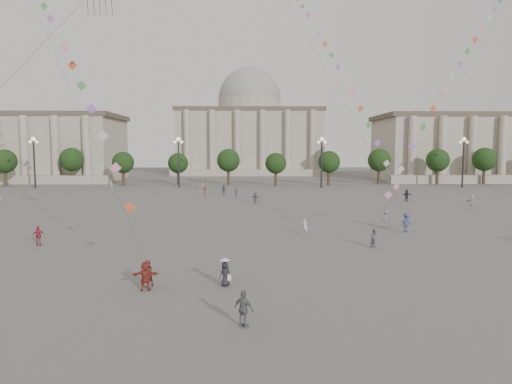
{
  "coord_description": "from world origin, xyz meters",
  "views": [
    {
      "loc": [
        -0.37,
        -25.73,
        8.07
      ],
      "look_at": [
        0.25,
        12.0,
        4.53
      ],
      "focal_mm": 32.0,
      "sensor_mm": 36.0,
      "label": 1
    }
  ],
  "objects": [
    {
      "name": "person_crowd_17",
      "position": [
        -7.67,
        50.7,
        0.92
      ],
      "size": [
        0.78,
        1.24,
        1.84
      ],
      "primitive_type": "imported",
      "rotation": [
        0.0,
        0.0,
        1.49
      ],
      "color": "maroon",
      "rests_on": "ground"
    },
    {
      "name": "kite_train_mid",
      "position": [
        6.52,
        43.41,
        29.81
      ],
      "size": [
        16.73,
        47.89,
        72.97
      ],
      "color": "#3F3F3F",
      "rests_on": "ground"
    },
    {
      "name": "person_crowd_16",
      "position": [
        -2.46,
        49.82,
        0.81
      ],
      "size": [
        0.97,
        0.45,
        1.61
      ],
      "primitive_type": "imported",
      "rotation": [
        0.0,
        0.0,
        6.22
      ],
      "color": "slate",
      "rests_on": "ground"
    },
    {
      "name": "person_crowd_12",
      "position": [
        0.63,
        42.29,
        0.82
      ],
      "size": [
        1.4,
        1.45,
        1.65
      ],
      "primitive_type": "imported",
      "rotation": [
        0.0,
        0.0,
        2.32
      ],
      "color": "slate",
      "rests_on": "ground"
    },
    {
      "name": "lamp_post_mid_east",
      "position": [
        15.0,
        70.0,
        7.35
      ],
      "size": [
        2.0,
        0.9,
        10.65
      ],
      "color": "#262628",
      "rests_on": "ground"
    },
    {
      "name": "kite_train_east",
      "position": [
        26.75,
        28.27,
        21.42
      ],
      "size": [
        31.3,
        31.48,
        58.09
      ],
      "color": "#3F3F3F",
      "rests_on": "ground"
    },
    {
      "name": "person_crowd_4",
      "position": [
        -9.77,
        66.75,
        0.9
      ],
      "size": [
        1.71,
        1.28,
        1.79
      ],
      "primitive_type": "imported",
      "rotation": [
        0.0,
        0.0,
        3.65
      ],
      "color": "beige",
      "rests_on": "ground"
    },
    {
      "name": "hall_central",
      "position": [
        0.0,
        129.22,
        14.23
      ],
      "size": [
        48.3,
        34.3,
        35.5
      ],
      "color": "#A09886",
      "rests_on": "ground"
    },
    {
      "name": "kite_flyer_1",
      "position": [
        15.04,
        18.01,
        0.95
      ],
      "size": [
        1.4,
        1.13,
        1.89
      ],
      "primitive_type": "imported",
      "rotation": [
        0.0,
        0.0,
        0.41
      ],
      "color": "navy",
      "rests_on": "ground"
    },
    {
      "name": "tourist_3",
      "position": [
        -0.6,
        -5.63,
        0.86
      ],
      "size": [
        1.07,
        0.9,
        1.71
      ],
      "primitive_type": "imported",
      "rotation": [
        0.0,
        0.0,
        2.56
      ],
      "color": "slate",
      "rests_on": "ground"
    },
    {
      "name": "person_crowd_13",
      "position": [
        4.97,
        16.98,
        0.75
      ],
      "size": [
        0.66,
        0.59,
        1.51
      ],
      "primitive_type": "imported",
      "rotation": [
        0.0,
        0.0,
        2.62
      ],
      "color": "silver",
      "rests_on": "ground"
    },
    {
      "name": "person_crowd_21",
      "position": [
        25.56,
        53.04,
        0.94
      ],
      "size": [
        0.75,
        0.82,
        1.89
      ],
      "primitive_type": "imported",
      "rotation": [
        0.0,
        0.0,
        4.14
      ],
      "color": "#7A7154",
      "rests_on": "ground"
    },
    {
      "name": "tree_row",
      "position": [
        0.0,
        78.0,
        5.39
      ],
      "size": [
        137.12,
        5.12,
        8.0
      ],
      "color": "#38271C",
      "rests_on": "ground"
    },
    {
      "name": "lamp_post_far_west",
      "position": [
        -45.0,
        70.0,
        7.35
      ],
      "size": [
        2.0,
        0.9,
        10.65
      ],
      "color": "#262628",
      "rests_on": "ground"
    },
    {
      "name": "lamp_post_far_east",
      "position": [
        45.0,
        70.0,
        7.35
      ],
      "size": [
        2.0,
        0.9,
        10.65
      ],
      "color": "#262628",
      "rests_on": "ground"
    },
    {
      "name": "person_crowd_6",
      "position": [
        13.87,
        20.86,
        0.89
      ],
      "size": [
        1.21,
        0.78,
        1.78
      ],
      "primitive_type": "imported",
      "rotation": [
        0.0,
        0.0,
        0.11
      ],
      "color": "slate",
      "rests_on": "ground"
    },
    {
      "name": "person_crowd_10",
      "position": [
        -28.52,
        68.0,
        0.81
      ],
      "size": [
        0.66,
        0.71,
        1.62
      ],
      "primitive_type": "imported",
      "rotation": [
        0.0,
        0.0,
        2.2
      ],
      "color": "silver",
      "rests_on": "ground"
    },
    {
      "name": "tourist_2",
      "position": [
        -6.3,
        -0.09,
        0.84
      ],
      "size": [
        1.61,
        0.65,
        1.69
      ],
      "primitive_type": "imported",
      "rotation": [
        0.0,
        0.0,
        3.24
      ],
      "color": "maroon",
      "rests_on": "ground"
    },
    {
      "name": "lamp_post_mid_west",
      "position": [
        -15.0,
        70.0,
        7.35
      ],
      "size": [
        2.0,
        0.9,
        10.65
      ],
      "color": "#262628",
      "rests_on": "ground"
    },
    {
      "name": "person_crowd_20",
      "position": [
        -18.11,
        12.43,
        0.82
      ],
      "size": [
        1.01,
        0.91,
        1.65
      ],
      "primitive_type": "imported",
      "rotation": [
        0.0,
        0.0,
        0.65
      ],
      "color": "#9D2B3C",
      "rests_on": "ground"
    },
    {
      "name": "ground",
      "position": [
        0.0,
        0.0,
        0.0
      ],
      "size": [
        360.0,
        360.0,
        0.0
      ],
      "primitive_type": "plane",
      "color": "#575552",
      "rests_on": "ground"
    },
    {
      "name": "hat_person",
      "position": [
        -1.76,
        0.67,
        0.8
      ],
      "size": [
        0.85,
        0.79,
        1.69
      ],
      "color": "black",
      "rests_on": "ground"
    },
    {
      "name": "kite_flyer_0",
      "position": [
        -6.35,
        0.62,
        0.79
      ],
      "size": [
        0.96,
        0.98,
        1.59
      ],
      "primitive_type": "imported",
      "rotation": [
        0.0,
        0.0,
        3.99
      ],
      "color": "#9A3D2A",
      "rests_on": "ground"
    },
    {
      "name": "kite_flyer_2",
      "position": [
        10.01,
        11.16,
        0.77
      ],
      "size": [
        0.95,
        0.9,
        1.55
      ],
      "primitive_type": "imported",
      "rotation": [
        0.0,
        0.0,
        0.58
      ],
      "color": "slate",
      "rests_on": "ground"
    },
    {
      "name": "person_crowd_7",
      "position": [
        30.0,
        35.34,
        0.97
      ],
      "size": [
        1.67,
        1.69,
        1.95
      ],
      "primitive_type": "imported",
      "rotation": [
        0.0,
        0.0,
        2.34
      ],
      "color": "silver",
      "rests_on": "ground"
    },
    {
      "name": "person_crowd_9",
      "position": [
        24.34,
        44.63,
        0.93
      ],
      "size": [
        1.8,
        1.17,
        1.85
      ],
      "primitive_type": "imported",
      "rotation": [
        0.0,
        0.0,
        0.4
      ],
      "color": "#222228",
      "rests_on": "ground"
    },
    {
      "name": "person_crowd_0",
      "position": [
        -4.87,
        55.86,
        0.88
      ],
      "size": [
        1.1,
        0.94,
        1.77
      ],
      "primitive_type": "imported",
      "rotation": [
        0.0,
        0.0,
        0.59
      ],
      "color": "navy",
      "rests_on": "ground"
    }
  ]
}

